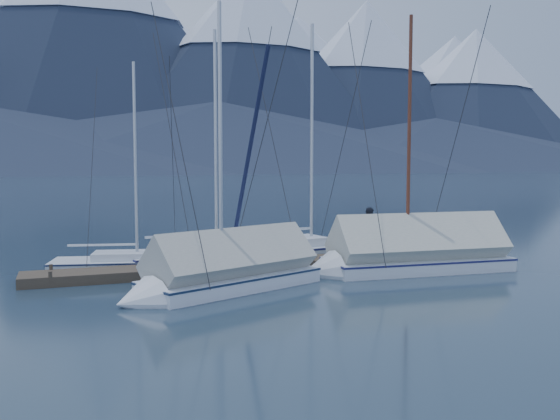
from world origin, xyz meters
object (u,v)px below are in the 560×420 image
at_px(sailboat_open_mid, 228,255).
at_px(sailboat_covered_near, 403,258).
at_px(sailboat_open_right, 322,251).
at_px(sailboat_open_left, 149,265).
at_px(person, 370,230).
at_px(sailboat_covered_far, 218,276).

bearing_deg(sailboat_open_mid, sailboat_covered_near, -42.33).
distance_m(sailboat_open_mid, sailboat_covered_near, 7.12).
bearing_deg(sailboat_open_mid, sailboat_open_right, -3.51).
relative_size(sailboat_open_left, person, 4.51).
height_order(sailboat_covered_near, sailboat_covered_far, sailboat_covered_near).
relative_size(sailboat_covered_near, person, 5.50).
bearing_deg(sailboat_open_left, sailboat_covered_far, -72.53).
height_order(sailboat_open_mid, sailboat_covered_far, sailboat_open_mid).
relative_size(sailboat_open_left, sailboat_covered_near, 0.82).
bearing_deg(sailboat_open_right, sailboat_covered_near, -75.55).
xyz_separation_m(sailboat_open_right, sailboat_covered_far, (-5.99, -5.48, 0.28)).
relative_size(sailboat_covered_near, sailboat_covered_far, 1.06).
distance_m(sailboat_open_mid, sailboat_open_right, 4.10).
bearing_deg(sailboat_open_left, sailboat_covered_near, -22.92).
xyz_separation_m(sailboat_open_left, sailboat_covered_near, (8.60, -3.64, 0.36)).
bearing_deg(sailboat_covered_far, person, 25.08).
height_order(sailboat_open_right, sailboat_covered_near, sailboat_open_right).
relative_size(sailboat_open_right, sailboat_covered_near, 1.04).
bearing_deg(sailboat_open_right, person, -63.03).
bearing_deg(sailboat_open_mid, sailboat_covered_far, -108.36).
height_order(sailboat_open_left, sailboat_open_right, sailboat_open_right).
xyz_separation_m(sailboat_open_mid, sailboat_covered_far, (-1.90, -5.73, 0.29)).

